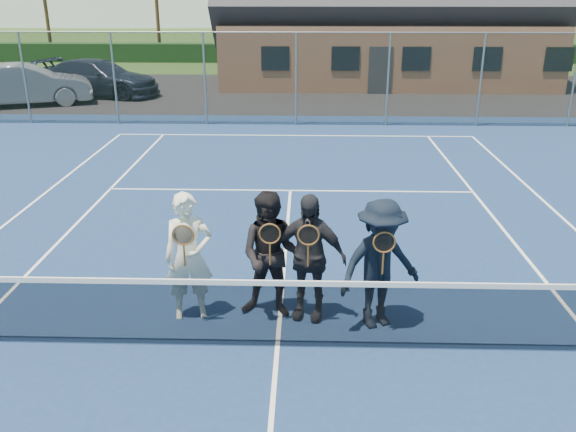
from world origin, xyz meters
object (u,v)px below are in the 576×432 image
object	(u,v)px
player_b	(271,255)
player_c	(308,257)
tennis_net	(277,311)
player_d	(380,264)
car_c	(98,78)
car_b	(26,85)
player_a	(189,257)

from	to	relation	value
player_b	player_c	bearing A→B (deg)	-3.55
player_b	tennis_net	bearing A→B (deg)	-82.09
player_b	player_c	world-z (taller)	same
tennis_net	player_d	world-z (taller)	player_d
player_c	car_c	bearing A→B (deg)	115.72
car_c	player_d	bearing A→B (deg)	-138.63
car_b	player_b	bearing A→B (deg)	-167.55
car_c	car_b	bearing A→B (deg)	151.24
tennis_net	player_b	size ratio (longest dim) A/B	6.49
tennis_net	player_c	bearing A→B (deg)	64.67
player_a	player_b	xyz separation A→B (m)	(1.12, 0.08, -0.00)
car_c	player_b	world-z (taller)	player_b
tennis_net	player_b	xyz separation A→B (m)	(-0.12, 0.84, 0.38)
tennis_net	player_d	size ratio (longest dim) A/B	6.49
player_a	player_d	size ratio (longest dim) A/B	1.00
car_b	player_c	world-z (taller)	player_c
player_c	player_d	world-z (taller)	same
car_c	tennis_net	bearing A→B (deg)	-142.63
player_d	car_c	bearing A→B (deg)	117.81
player_b	player_c	distance (m)	0.50
car_c	player_c	world-z (taller)	player_c
car_b	player_d	xyz separation A→B (m)	(11.86, -16.26, 0.12)
car_c	tennis_net	xyz separation A→B (m)	(8.45, -19.15, -0.22)
car_b	player_a	xyz separation A→B (m)	(9.29, -16.10, 0.12)
car_b	tennis_net	size ratio (longest dim) A/B	0.41
tennis_net	player_b	distance (m)	0.93
car_c	player_d	world-z (taller)	player_d
player_b	player_d	size ratio (longest dim) A/B	1.00
player_a	player_b	distance (m)	1.12
player_c	player_d	xyz separation A→B (m)	(0.95, -0.21, -0.00)
car_b	tennis_net	distance (m)	19.88
car_c	player_a	bearing A→B (deg)	-145.01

